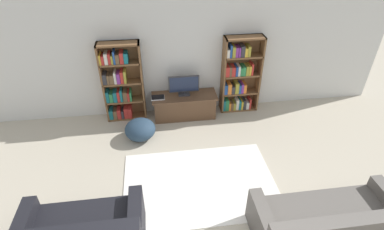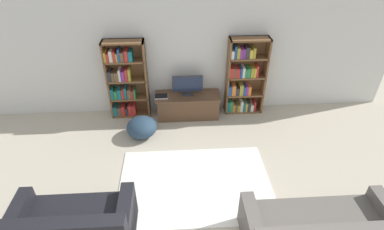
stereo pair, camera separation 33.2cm
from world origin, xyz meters
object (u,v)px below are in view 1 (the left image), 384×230
Objects in this scene: tv_stand at (184,106)px; couch_right_sofa at (329,225)px; television at (184,85)px; beanbag_ottoman at (140,129)px; bookshelf_left at (121,83)px; laptop at (158,98)px; bookshelf_right at (239,77)px.

couch_right_sofa reaches higher than tv_stand.
television reaches higher than couch_right_sofa.
tv_stand is 2.30× the size of beanbag_ottoman.
laptop is (0.74, -0.18, -0.30)m from bookshelf_left.
laptop is 0.14× the size of couch_right_sofa.
bookshelf_left reaches higher than tv_stand.
bookshelf_left is at bearing 166.03° from laptop.
television is at bearing 115.95° from couch_right_sofa.
tv_stand is at bearing 34.67° from beanbag_ottoman.
television reaches higher than beanbag_ottoman.
television is at bearing -5.29° from bookshelf_left.
laptop is at bearing -13.97° from bookshelf_left.
bookshelf_right is at bearing -0.03° from bookshelf_left.
television is at bearing 90.00° from tv_stand.
tv_stand is at bearing 116.14° from couch_right_sofa.
bookshelf_right is at bearing 5.90° from laptop.
bookshelf_left reaches higher than couch_right_sofa.
bookshelf_left is 2.50m from bookshelf_right.
bookshelf_right is (2.50, -0.00, -0.02)m from bookshelf_left.
laptop is (-0.56, -0.06, -0.22)m from television.
television is 2.28× the size of laptop.
bookshelf_left and bookshelf_right have the same top height.
laptop is at bearing 123.87° from couch_right_sofa.
beanbag_ottoman is (-0.96, -0.66, -0.06)m from tv_stand.
bookshelf_left is at bearing 179.97° from bookshelf_right.
beanbag_ottoman is at bearing -144.25° from television.
tv_stand is 0.69× the size of couch_right_sofa.
bookshelf_left is 1.31m from television.
laptop is 0.81m from beanbag_ottoman.
couch_right_sofa is at bearing -49.55° from bookshelf_left.
laptop is (-0.56, -0.04, 0.27)m from tv_stand.
bookshelf_left reaches higher than beanbag_ottoman.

